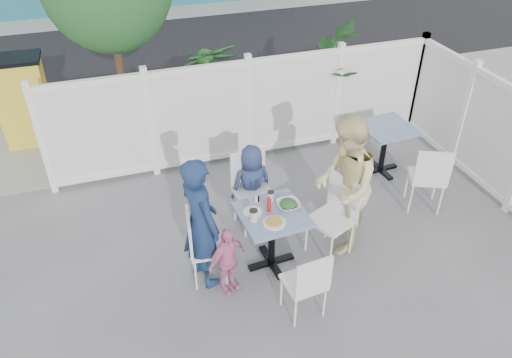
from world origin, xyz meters
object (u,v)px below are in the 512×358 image
object	(u,v)px
utility_cabinet	(24,103)
woman	(344,186)
main_table	(272,225)
man	(200,223)
chair_back	(251,184)
boy	(252,184)
chair_near	(308,281)
toddler	(227,261)
chair_left	(200,242)
spare_table	(386,137)
chair_right	(336,211)

from	to	relation	value
utility_cabinet	woman	distance (m)	5.33
main_table	man	xyz separation A→B (m)	(-0.80, 0.04, 0.21)
utility_cabinet	chair_back	bearing A→B (deg)	-47.01
boy	main_table	bearing A→B (deg)	81.42
chair_near	toddler	xyz separation A→B (m)	(-0.67, 0.61, -0.08)
chair_back	man	size ratio (longest dim) A/B	0.63
chair_left	toddler	world-z (taller)	chair_left
boy	chair_left	bearing A→B (deg)	39.11
chair_back	woman	bearing A→B (deg)	134.92
boy	toddler	bearing A→B (deg)	55.03
utility_cabinet	main_table	bearing A→B (deg)	-53.92
spare_table	chair_back	distance (m)	2.27
utility_cabinet	boy	distance (m)	4.15
chair_left	chair_back	bearing A→B (deg)	140.58
woman	toddler	xyz separation A→B (m)	(-1.49, -0.31, -0.44)
chair_back	toddler	distance (m)	1.24
spare_table	chair_left	distance (m)	3.32
chair_back	toddler	xyz separation A→B (m)	(-0.62, -1.07, -0.16)
main_table	man	world-z (taller)	man
chair_back	woman	xyz separation A→B (m)	(0.87, -0.76, 0.28)
woman	toddler	world-z (taller)	woman
chair_right	spare_table	bearing A→B (deg)	-70.71
utility_cabinet	chair_back	distance (m)	4.17
utility_cabinet	woman	bearing A→B (deg)	-45.43
man	chair_near	bearing A→B (deg)	-153.27
boy	man	bearing A→B (deg)	39.75
chair_back	boy	world-z (taller)	boy
spare_table	chair_left	bearing A→B (deg)	-156.89
utility_cabinet	boy	bearing A→B (deg)	-46.27
toddler	chair_left	bearing A→B (deg)	103.95
spare_table	man	bearing A→B (deg)	-156.75
man	spare_table	bearing A→B (deg)	-84.70
woman	spare_table	bearing A→B (deg)	156.81
main_table	woman	size ratio (longest dim) A/B	0.44
spare_table	woman	bearing A→B (deg)	-136.46
main_table	spare_table	distance (m)	2.62
chair_left	toddler	size ratio (longest dim) A/B	1.06
main_table	boy	distance (m)	0.90
chair_right	man	xyz separation A→B (m)	(-1.60, 0.03, 0.22)
spare_table	boy	size ratio (longest dim) A/B	0.70
chair_near	man	size ratio (longest dim) A/B	0.55
spare_table	man	world-z (taller)	man
chair_right	boy	distance (m)	1.16
chair_right	boy	bearing A→B (deg)	16.99
chair_back	boy	distance (m)	0.08
chair_back	chair_right	bearing A→B (deg)	129.11
man	chair_left	bearing A→B (deg)	68.63
woman	chair_near	bearing A→B (deg)	-18.64
spare_table	chair_near	size ratio (longest dim) A/B	0.88
man	chair_back	bearing A→B (deg)	-64.10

